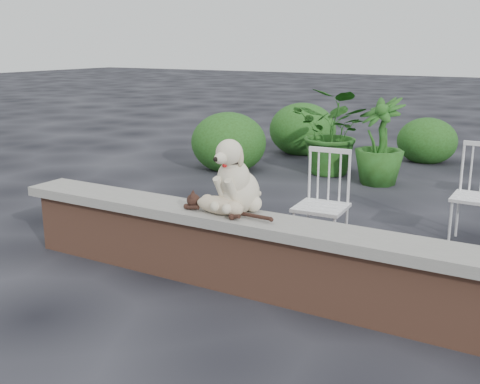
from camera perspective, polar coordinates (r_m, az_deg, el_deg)
The scene contains 10 objects.
ground at distance 4.14m, azimuth 12.58°, elevation -12.06°, with size 60.00×60.00×0.00m, color black.
brick_wall at distance 4.04m, azimuth 12.78°, elevation -8.88°, with size 6.00×0.30×0.50m, color brown.
capstone at distance 3.93m, azimuth 13.01°, elevation -5.00°, with size 6.20×0.40×0.08m, color slate.
dog at distance 4.35m, azimuth -0.06°, elevation 1.80°, with size 0.38×0.50×0.58m, color beige, non-canonical shape.
cat at distance 4.32m, azimuth -1.98°, elevation -1.21°, with size 0.90×0.22×0.15m, color #C4AC8C, non-canonical shape.
chair_a at distance 5.02m, azimuth 8.01°, elevation -1.31°, with size 0.56×0.56×0.94m, color white, non-canonical shape.
chair_b at distance 5.70m, azimuth 22.35°, elevation -0.37°, with size 0.56×0.56×0.94m, color white, non-canonical shape.
potted_plant_a at distance 8.27m, azimuth 9.28°, elevation 5.91°, with size 1.10×0.96×1.23m, color #204313.
potted_plant_b at distance 7.80m, azimuth 13.64°, elevation 4.88°, with size 0.64×0.64×1.15m, color #204313.
shrubbery at distance 9.19m, azimuth 6.17°, elevation 5.43°, with size 3.43×2.99×0.90m.
Camera 1 is at (1.06, -3.56, 1.83)m, focal length 43.24 mm.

